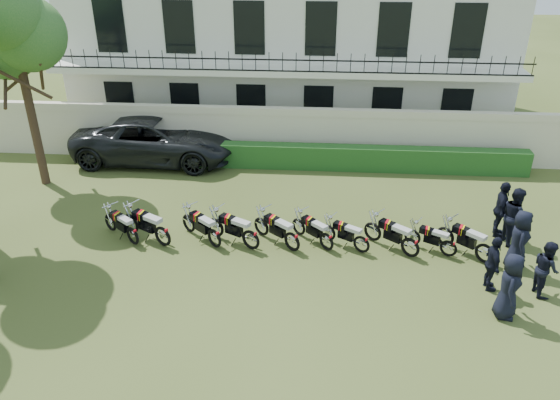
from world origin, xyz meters
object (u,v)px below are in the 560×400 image
(motorcycle_4, at_px, (292,237))
(officer_1, at_px, (546,268))
(motorcycle_1, at_px, (162,232))
(motorcycle_9, at_px, (486,249))
(motorcycle_0, at_px, (132,232))
(officer_3, at_px, (519,240))
(tree_west_near, at_px, (14,27))
(motorcycle_3, at_px, (251,235))
(motorcycle_7, at_px, (411,243))
(motorcycle_5, at_px, (327,238))
(officer_4, at_px, (515,216))
(motorcycle_2, at_px, (214,234))
(officer_0, at_px, (509,286))
(suv, at_px, (156,139))
(motorcycle_8, at_px, (449,245))
(officer_5, at_px, (501,209))
(motorcycle_6, at_px, (362,240))
(officer_2, at_px, (493,264))

(motorcycle_4, distance_m, officer_1, 7.12)
(motorcycle_1, distance_m, motorcycle_9, 9.79)
(motorcycle_0, height_order, officer_1, officer_1)
(motorcycle_4, bearing_deg, officer_3, -53.68)
(motorcycle_1, bearing_deg, tree_west_near, 83.67)
(motorcycle_3, height_order, motorcycle_7, motorcycle_3)
(tree_west_near, height_order, motorcycle_3, tree_west_near)
(motorcycle_0, xyz_separation_m, officer_1, (11.95, -1.59, 0.34))
(motorcycle_0, xyz_separation_m, motorcycle_5, (6.07, 0.13, -0.01))
(motorcycle_3, distance_m, officer_4, 8.24)
(motorcycle_0, bearing_deg, motorcycle_2, -51.23)
(motorcycle_9, xyz_separation_m, officer_0, (-0.10, -2.42, 0.42))
(tree_west_near, height_order, suv, tree_west_near)
(motorcycle_0, distance_m, motorcycle_9, 10.76)
(motorcycle_0, height_order, officer_4, officer_4)
(motorcycle_4, xyz_separation_m, officer_4, (6.88, 1.08, 0.45))
(motorcycle_1, distance_m, officer_1, 11.09)
(motorcycle_4, height_order, officer_4, officer_4)
(motorcycle_8, height_order, officer_3, officer_3)
(officer_0, height_order, officer_5, officer_5)
(officer_5, bearing_deg, officer_3, -166.16)
(motorcycle_3, bearing_deg, tree_west_near, 92.66)
(tree_west_near, relative_size, motorcycle_1, 4.21)
(tree_west_near, relative_size, motorcycle_6, 5.10)
(motorcycle_2, height_order, motorcycle_3, motorcycle_3)
(motorcycle_5, height_order, motorcycle_6, motorcycle_5)
(officer_5, bearing_deg, motorcycle_0, 111.23)
(officer_5, bearing_deg, officer_2, 175.07)
(motorcycle_5, bearing_deg, suv, 90.95)
(officer_0, distance_m, officer_3, 2.44)
(motorcycle_6, relative_size, motorcycle_9, 1.03)
(motorcycle_2, height_order, officer_0, officer_0)
(officer_2, height_order, officer_3, officer_3)
(motorcycle_7, height_order, suv, suv)
(motorcycle_3, bearing_deg, officer_0, -82.08)
(motorcycle_5, xyz_separation_m, motorcycle_6, (1.07, -0.06, -0.01))
(officer_0, bearing_deg, motorcycle_2, 84.90)
(motorcycle_7, bearing_deg, motorcycle_3, 128.32)
(tree_west_near, relative_size, officer_3, 4.22)
(motorcycle_0, bearing_deg, officer_0, -65.75)
(officer_5, bearing_deg, motorcycle_8, 141.71)
(motorcycle_4, relative_size, officer_3, 0.85)
(motorcycle_2, bearing_deg, motorcycle_8, -48.81)
(motorcycle_5, relative_size, motorcycle_7, 0.85)
(officer_3, bearing_deg, officer_2, 147.16)
(officer_5, bearing_deg, tree_west_near, 94.55)
(suv, height_order, officer_5, officer_5)
(motorcycle_3, distance_m, motorcycle_6, 3.41)
(officer_2, relative_size, officer_5, 0.87)
(officer_0, bearing_deg, motorcycle_1, 88.07)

